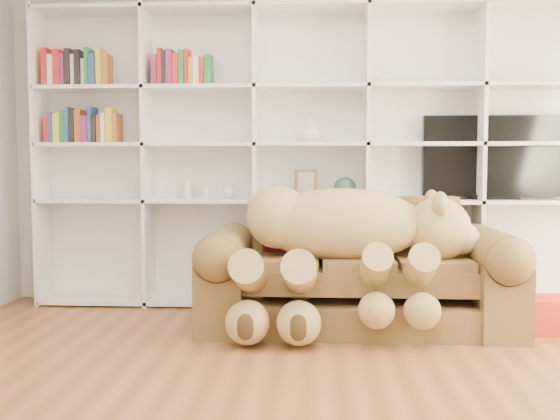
# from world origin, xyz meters

# --- Properties ---
(wall_back) EXTENTS (5.00, 0.02, 2.70)m
(wall_back) POSITION_xyz_m (0.00, 2.50, 1.35)
(wall_back) COLOR silver
(wall_back) RESTS_ON floor
(bookshelf) EXTENTS (4.43, 0.35, 2.40)m
(bookshelf) POSITION_xyz_m (-0.24, 2.36, 1.31)
(bookshelf) COLOR white
(bookshelf) RESTS_ON floor
(sofa) EXTENTS (2.15, 0.93, 0.90)m
(sofa) POSITION_xyz_m (0.33, 1.69, 0.34)
(sofa) COLOR brown
(sofa) RESTS_ON floor
(teddy_bear) EXTENTS (1.68, 0.90, 0.98)m
(teddy_bear) POSITION_xyz_m (0.23, 1.51, 0.64)
(teddy_bear) COLOR tan
(teddy_bear) RESTS_ON sofa
(throw_pillow) EXTENTS (0.44, 0.30, 0.42)m
(throw_pillow) POSITION_xyz_m (-0.13, 1.84, 0.66)
(throw_pillow) COLOR #550E20
(throw_pillow) RESTS_ON sofa
(gift_box) EXTENTS (0.32, 0.30, 0.24)m
(gift_box) POSITION_xyz_m (1.61, 1.59, 0.12)
(gift_box) COLOR red
(gift_box) RESTS_ON floor
(tv) EXTENTS (1.12, 0.18, 0.66)m
(tv) POSITION_xyz_m (1.45, 2.35, 1.19)
(tv) COLOR black
(tv) RESTS_ON bookshelf
(picture_frame) EXTENTS (0.18, 0.08, 0.23)m
(picture_frame) POSITION_xyz_m (-0.04, 2.30, 0.99)
(picture_frame) COLOR brown
(picture_frame) RESTS_ON bookshelf
(green_vase) EXTENTS (0.18, 0.18, 0.18)m
(green_vase) POSITION_xyz_m (0.27, 2.30, 0.95)
(green_vase) COLOR #2C563B
(green_vase) RESTS_ON bookshelf
(figurine_tall) EXTENTS (0.09, 0.09, 0.16)m
(figurine_tall) POSITION_xyz_m (-1.00, 2.30, 0.95)
(figurine_tall) COLOR beige
(figurine_tall) RESTS_ON bookshelf
(figurine_short) EXTENTS (0.07, 0.07, 0.11)m
(figurine_short) POSITION_xyz_m (-0.85, 2.30, 0.92)
(figurine_short) COLOR beige
(figurine_short) RESTS_ON bookshelf
(snow_globe) EXTENTS (0.10, 0.10, 0.10)m
(snow_globe) POSITION_xyz_m (-0.66, 2.30, 0.92)
(snow_globe) COLOR silver
(snow_globe) RESTS_ON bookshelf
(shelf_vase) EXTENTS (0.22, 0.22, 0.20)m
(shelf_vase) POSITION_xyz_m (-0.01, 2.30, 1.41)
(shelf_vase) COLOR silver
(shelf_vase) RESTS_ON bookshelf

